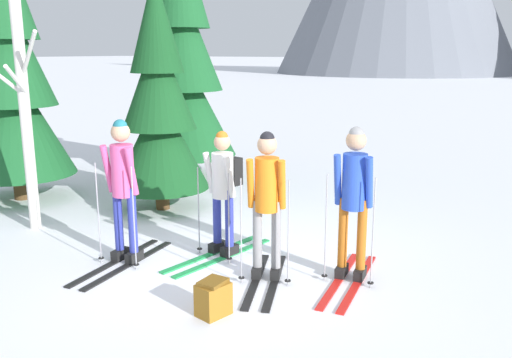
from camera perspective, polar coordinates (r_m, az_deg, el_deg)
ground_plane at (r=7.11m, az=-2.24°, el=-8.67°), size 400.00×400.00×0.00m
skier_in_pink at (r=7.06m, az=-13.55°, el=-0.55°), size 0.61×1.78×1.82m
skier_in_white at (r=7.16m, az=-3.38°, el=-0.83°), size 0.60×1.79×1.64m
skier_in_orange at (r=6.35m, az=1.12°, el=-2.12°), size 0.90×1.60×1.75m
skier_in_blue at (r=6.43m, az=10.01°, el=-1.81°), size 0.60×1.76×1.81m
pine_tree_near at (r=10.65m, az=-23.89°, el=9.54°), size 1.97×1.97×4.76m
pine_tree_mid at (r=9.27m, az=-9.97°, el=7.53°), size 1.60×1.60×3.86m
pine_tree_far at (r=11.56m, az=-7.63°, el=11.68°), size 2.15×2.15×5.19m
birch_tree_tall at (r=8.70m, az=-22.94°, el=8.99°), size 1.44×0.62×4.30m
backpack_on_snow_front at (r=5.76m, az=-4.42°, el=-12.11°), size 0.30×0.36×0.38m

